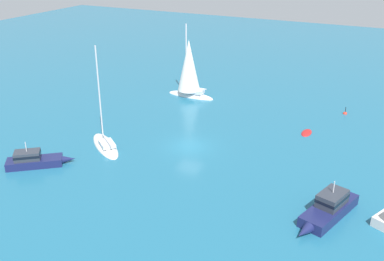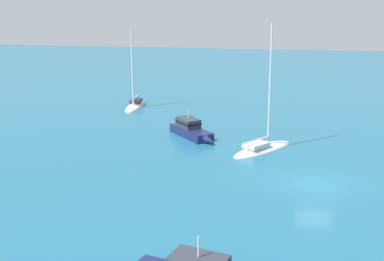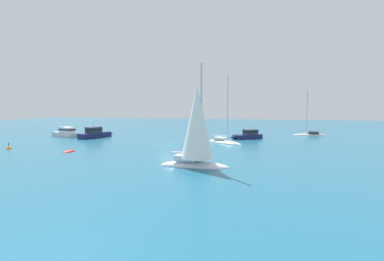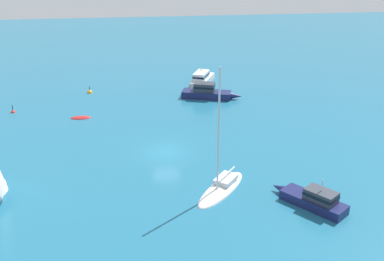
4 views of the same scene
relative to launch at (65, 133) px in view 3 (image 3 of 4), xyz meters
The scene contains 9 objects.
ground_plane 22.78m from the launch, 162.66° to the left, with size 160.00×160.00×0.00m, color #1E607F.
launch is the anchor object (origin of this frame).
motor_cruiser 6.33m from the launch, behind, with size 3.72×7.71×2.94m.
ketch 36.11m from the launch, 143.89° to the left, with size 6.83×3.14×10.35m.
launch_1 33.24m from the launch, behind, with size 5.74×4.92×2.56m.
rib 19.51m from the launch, 126.42° to the left, with size 1.07×2.31×0.40m.
sailboat 29.76m from the launch, behind, with size 6.60×5.75×10.96m.
yacht 46.02m from the launch, 165.05° to the right, with size 5.94×1.58×9.16m.
channel_buoy 15.51m from the launch, 98.42° to the left, with size 0.71×0.71×1.20m.
Camera 3 is at (-13.04, 42.24, 5.94)m, focal length 28.21 mm.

